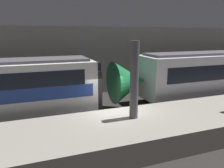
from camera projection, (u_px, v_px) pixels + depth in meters
ground_plane at (114, 127)px, 11.75m from camera, size 120.00×120.00×0.00m
platform at (129, 132)px, 9.89m from camera, size 40.00×3.81×1.05m
station_rear_barrier at (83, 61)px, 17.47m from camera, size 50.00×0.15×5.44m
support_pillar_near at (134, 81)px, 9.85m from camera, size 0.39×0.39×3.56m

